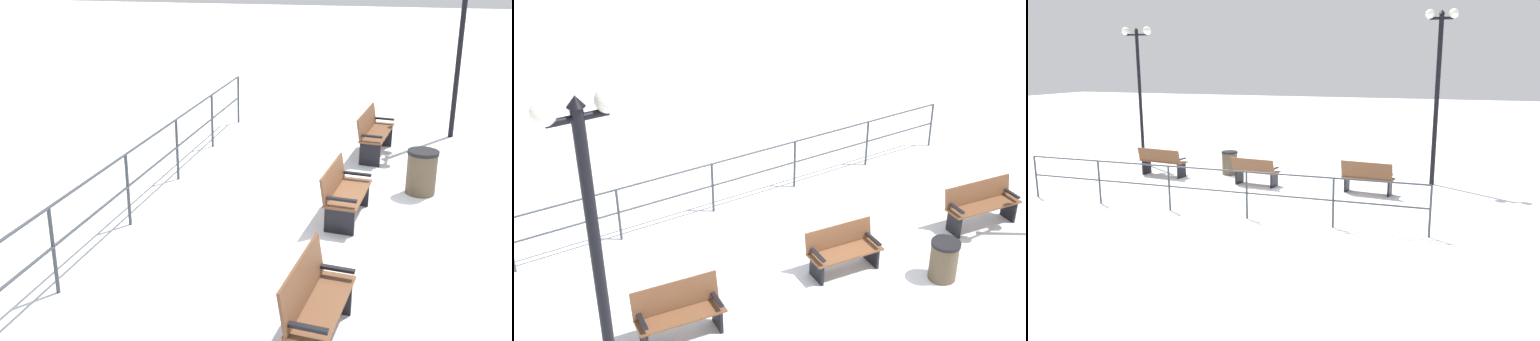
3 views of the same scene
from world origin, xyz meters
The scene contains 6 objects.
ground_plane centered at (0.00, 0.00, 0.00)m, with size 80.00×80.00×0.00m, color white.
bench_nearest centered at (-0.11, -3.31, 0.48)m, with size 0.64×1.48×0.93m.
bench_second centered at (-0.18, 0.01, 0.43)m, with size 0.69×1.42×0.84m.
bench_third centered at (0.05, 3.32, 0.49)m, with size 0.69×1.65×0.91m.
waterfront_railing centered at (-3.29, 0.00, 0.76)m, with size 0.05×10.32×1.14m.
trash_bin centered at (1.00, 1.37, 0.39)m, with size 0.53×0.53×0.77m.
Camera 1 is at (0.65, -8.91, 3.92)m, focal length 43.38 mm.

